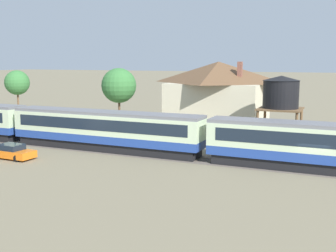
{
  "coord_description": "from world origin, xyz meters",
  "views": [
    {
      "loc": [
        2.67,
        -35.4,
        9.11
      ],
      "look_at": [
        -13.56,
        1.23,
        2.84
      ],
      "focal_mm": 45.0,
      "sensor_mm": 36.0,
      "label": 1
    }
  ],
  "objects_px": {
    "station_house_brown_roof": "(218,95)",
    "parked_car_orange": "(12,152)",
    "passenger_train": "(209,137)",
    "yard_tree_2": "(119,86)",
    "yard_tree_0": "(17,83)",
    "water_tower": "(281,94)"
  },
  "relations": [
    {
      "from": "station_house_brown_roof",
      "to": "parked_car_orange",
      "type": "height_order",
      "value": "station_house_brown_roof"
    },
    {
      "from": "station_house_brown_roof",
      "to": "water_tower",
      "type": "distance_m",
      "value": 12.96
    },
    {
      "from": "passenger_train",
      "to": "yard_tree_0",
      "type": "relative_size",
      "value": 11.77
    },
    {
      "from": "station_house_brown_roof",
      "to": "yard_tree_2",
      "type": "distance_m",
      "value": 14.53
    },
    {
      "from": "passenger_train",
      "to": "water_tower",
      "type": "bearing_deg",
      "value": 59.28
    },
    {
      "from": "water_tower",
      "to": "yard_tree_0",
      "type": "height_order",
      "value": "water_tower"
    },
    {
      "from": "passenger_train",
      "to": "yard_tree_0",
      "type": "bearing_deg",
      "value": 153.82
    },
    {
      "from": "water_tower",
      "to": "yard_tree_2",
      "type": "height_order",
      "value": "yard_tree_2"
    },
    {
      "from": "water_tower",
      "to": "yard_tree_0",
      "type": "bearing_deg",
      "value": 165.18
    },
    {
      "from": "passenger_train",
      "to": "station_house_brown_roof",
      "type": "bearing_deg",
      "value": 104.8
    },
    {
      "from": "station_house_brown_roof",
      "to": "parked_car_orange",
      "type": "xyz_separation_m",
      "value": [
        -12.58,
        -23.89,
        -3.99
      ]
    },
    {
      "from": "parked_car_orange",
      "to": "yard_tree_2",
      "type": "relative_size",
      "value": 0.55
    },
    {
      "from": "water_tower",
      "to": "yard_tree_0",
      "type": "xyz_separation_m",
      "value": [
        -47.19,
        12.49,
        -0.47
      ]
    },
    {
      "from": "passenger_train",
      "to": "yard_tree_2",
      "type": "bearing_deg",
      "value": 139.57
    },
    {
      "from": "station_house_brown_roof",
      "to": "parked_car_orange",
      "type": "distance_m",
      "value": 27.29
    },
    {
      "from": "water_tower",
      "to": "station_house_brown_roof",
      "type": "bearing_deg",
      "value": 137.0
    },
    {
      "from": "parked_car_orange",
      "to": "passenger_train",
      "type": "bearing_deg",
      "value": 23.84
    },
    {
      "from": "station_house_brown_roof",
      "to": "yard_tree_0",
      "type": "bearing_deg",
      "value": 174.43
    },
    {
      "from": "yard_tree_0",
      "to": "water_tower",
      "type": "bearing_deg",
      "value": -14.82
    },
    {
      "from": "passenger_train",
      "to": "parked_car_orange",
      "type": "bearing_deg",
      "value": -158.37
    },
    {
      "from": "station_house_brown_roof",
      "to": "yard_tree_0",
      "type": "relative_size",
      "value": 1.73
    },
    {
      "from": "yard_tree_0",
      "to": "yard_tree_2",
      "type": "height_order",
      "value": "yard_tree_2"
    }
  ]
}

